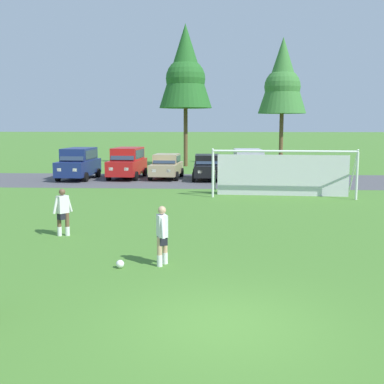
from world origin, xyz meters
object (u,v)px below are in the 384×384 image
(soccer_goal, at_px, (283,172))
(parked_car_slot_center_right, at_px, (248,165))
(parked_car_slot_far_left, at_px, (79,163))
(soccer_ball, at_px, (120,264))
(player_midfield_center, at_px, (162,236))
(parked_car_slot_right, at_px, (305,169))
(parked_car_slot_left, at_px, (127,163))
(parked_car_slot_center, at_px, (207,167))
(parked_car_slot_center_left, at_px, (167,166))
(player_striker_near, at_px, (63,212))

(soccer_goal, xyz_separation_m, parked_car_slot_center_right, (-1.44, 6.18, -0.18))
(parked_car_slot_far_left, xyz_separation_m, parked_car_slot_center_right, (11.68, -1.14, 0.00))
(soccer_ball, relative_size, player_midfield_center, 0.13)
(player_midfield_center, relative_size, parked_car_slot_right, 0.38)
(player_midfield_center, distance_m, parked_car_slot_far_left, 21.92)
(parked_car_slot_left, height_order, parked_car_slot_center, parked_car_slot_left)
(player_midfield_center, relative_size, parked_car_slot_far_left, 0.35)
(parked_car_slot_center_left, height_order, parked_car_slot_right, same)
(soccer_goal, height_order, parked_car_slot_center_left, soccer_goal)
(player_midfield_center, distance_m, parked_car_slot_center_left, 21.17)
(player_midfield_center, bearing_deg, parked_car_slot_right, 69.44)
(parked_car_slot_center_left, bearing_deg, soccer_ball, -87.24)
(soccer_goal, height_order, player_midfield_center, soccer_goal)
(parked_car_slot_center_left, relative_size, parked_car_slot_center, 1.01)
(player_midfield_center, bearing_deg, parked_car_slot_center, 87.90)
(parked_car_slot_left, bearing_deg, soccer_ball, -79.90)
(player_midfield_center, height_order, parked_car_slot_center_left, parked_car_slot_center_left)
(parked_car_slot_center, xyz_separation_m, parked_car_slot_center_right, (2.74, -1.38, 0.24))
(soccer_ball, height_order, player_midfield_center, player_midfield_center)
(soccer_ball, height_order, parked_car_slot_right, parked_car_slot_right)
(player_striker_near, bearing_deg, soccer_goal, 47.93)
(parked_car_slot_center_left, bearing_deg, parked_car_slot_left, 179.93)
(soccer_ball, bearing_deg, player_midfield_center, 17.12)
(player_striker_near, bearing_deg, soccer_ball, -53.31)
(parked_car_slot_right, bearing_deg, parked_car_slot_center_left, 168.48)
(player_striker_near, relative_size, player_midfield_center, 1.00)
(player_midfield_center, relative_size, parked_car_slot_center_left, 0.38)
(parked_car_slot_left, distance_m, parked_car_slot_center_right, 8.61)
(player_midfield_center, bearing_deg, soccer_goal, 69.25)
(parked_car_slot_far_left, xyz_separation_m, parked_car_slot_left, (3.28, 0.74, 0.00))
(player_striker_near, xyz_separation_m, parked_car_slot_center_right, (7.31, 15.87, 0.29))
(parked_car_slot_center_right, xyz_separation_m, parked_car_slot_right, (3.70, -0.02, -0.24))
(parked_car_slot_right, bearing_deg, parked_car_slot_center, 167.80)
(player_striker_near, height_order, parked_car_slot_center_right, parked_car_slot_center_right)
(soccer_goal, bearing_deg, parked_car_slot_left, 140.66)
(player_striker_near, distance_m, parked_car_slot_far_left, 17.57)
(parked_car_slot_far_left, bearing_deg, parked_car_slot_center_right, -5.59)
(player_striker_near, height_order, parked_car_slot_center, parked_car_slot_center)
(player_striker_near, xyz_separation_m, player_midfield_center, (3.82, -3.31, 0.00))
(player_striker_near, relative_size, parked_car_slot_center, 0.39)
(parked_car_slot_far_left, height_order, parked_car_slot_center, parked_car_slot_far_left)
(parked_car_slot_left, distance_m, parked_car_slot_right, 12.25)
(parked_car_slot_center_left, distance_m, parked_car_slot_right, 9.52)
(parked_car_slot_center_left, bearing_deg, parked_car_slot_center, -10.01)
(soccer_goal, xyz_separation_m, player_striker_near, (-8.75, -9.69, -0.47))
(player_striker_near, relative_size, parked_car_slot_center_left, 0.38)
(parked_car_slot_right, bearing_deg, soccer_ball, -113.03)
(soccer_ball, bearing_deg, parked_car_slot_right, 66.97)
(soccer_ball, distance_m, parked_car_slot_center_right, 20.08)
(parked_car_slot_far_left, bearing_deg, soccer_goal, -29.16)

